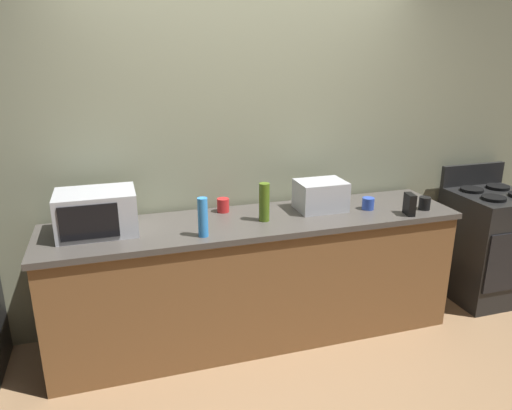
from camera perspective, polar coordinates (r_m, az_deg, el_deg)
The scene contains 12 objects.
ground_plane at distance 3.35m, azimuth 2.12°, elevation -18.61°, with size 8.00×8.00×0.00m, color #93704C.
back_wall at distance 3.52m, azimuth -1.98°, elevation 7.43°, with size 6.40×0.10×2.70m, color gray.
counter_run at distance 3.44m, azimuth 0.00°, elevation -8.72°, with size 2.84×0.64×0.90m.
stove_range at distance 4.40m, azimuth 25.82°, elevation -4.27°, with size 0.60×0.61×1.08m.
microwave at distance 3.13m, azimuth -18.45°, elevation -0.85°, with size 0.48×0.35×0.27m.
toaster_oven at distance 3.45m, azimuth 7.69°, elevation 1.14°, with size 0.34×0.26×0.21m, color #B7BABF.
cordless_phone at distance 3.49m, azimuth 17.80°, elevation 0.08°, with size 0.05×0.11×0.15m, color black.
bottle_olive_oil at distance 3.19m, azimuth 0.99°, elevation 0.34°, with size 0.07×0.07×0.26m, color #4C6B19.
bottle_spray_cleaner at distance 2.94m, azimuth -6.34°, elevation -1.46°, with size 0.06×0.06×0.25m, color #338CE5.
mug_black at distance 3.64m, azimuth 19.42°, elevation 0.20°, with size 0.08×0.08×0.09m, color black.
mug_red at distance 3.39m, azimuth -3.94°, elevation -0.02°, with size 0.09×0.09×0.10m, color red.
mug_blue at distance 3.53m, azimuth 13.19°, elevation 0.18°, with size 0.09×0.09×0.09m, color #2D4CB2.
Camera 1 is at (-0.90, -2.53, 2.01)m, focal length 33.63 mm.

